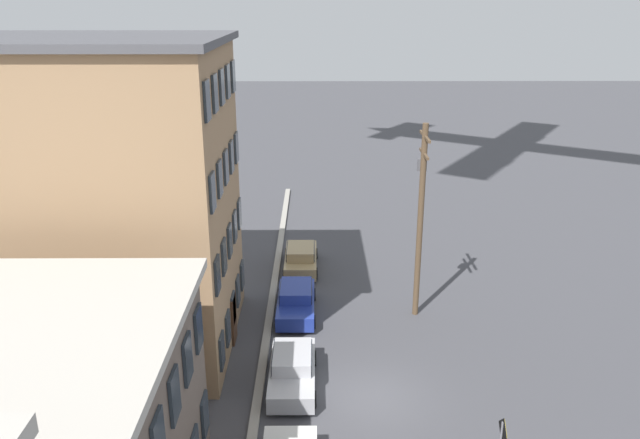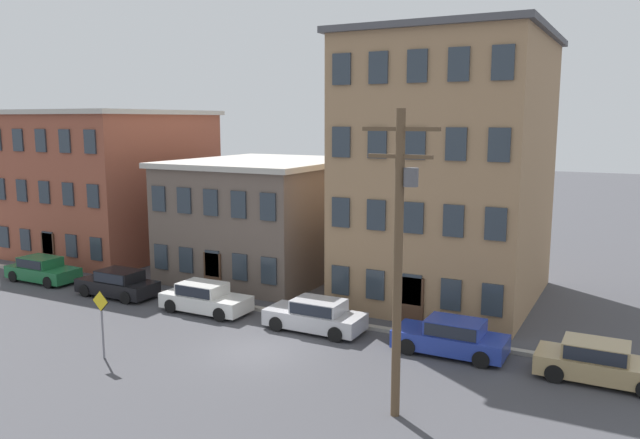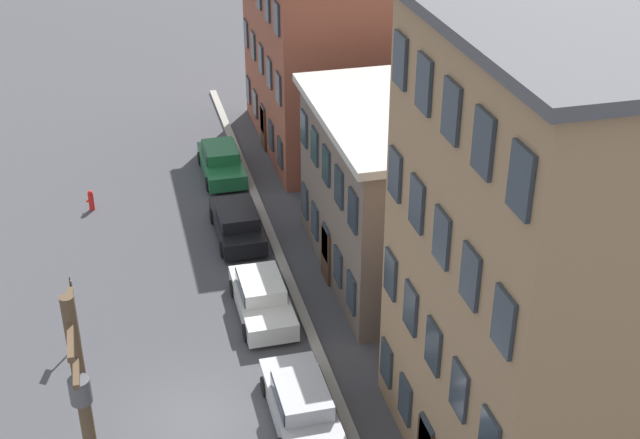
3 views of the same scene
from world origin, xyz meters
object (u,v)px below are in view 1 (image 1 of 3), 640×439
Objects in this scene: car_silver at (292,368)px; utility_pole at (421,212)px; car_blue at (296,299)px; car_tan at (301,257)px.

utility_pole is at bearing -44.50° from car_silver.
car_tan is (5.36, -0.11, 0.00)m from car_blue.
car_silver is at bearing 135.50° from utility_pole.
car_blue is at bearing 0.32° from car_silver.
utility_pole reaches higher than car_blue.
car_silver is 0.46× the size of utility_pole.
car_silver is 1.00× the size of car_blue.
car_blue is (6.06, 0.03, 0.00)m from car_silver.
car_silver is 11.42m from car_tan.
car_tan is (11.42, -0.08, 0.00)m from car_silver.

